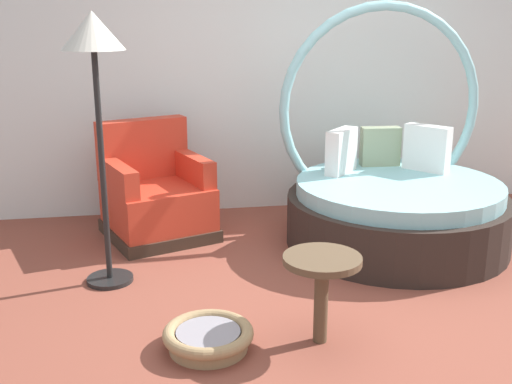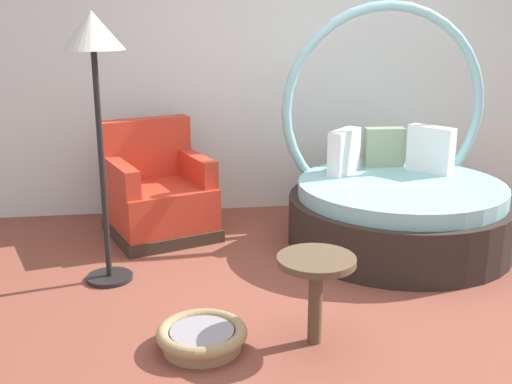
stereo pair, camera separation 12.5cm
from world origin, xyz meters
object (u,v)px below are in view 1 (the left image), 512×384
Objects in this scene: round_daybed at (394,198)px; red_armchair at (155,197)px; pet_basket at (208,337)px; floor_lamp at (94,58)px; side_table at (322,272)px.

round_daybed reaches higher than red_armchair.
red_armchair reaches higher than pet_basket.
floor_lamp reaches higher than red_armchair.
red_armchair is 1.97× the size of side_table.
pet_basket is 0.28× the size of floor_lamp.
red_armchair reaches higher than side_table.
side_table is 0.29× the size of floor_lamp.
side_table is (0.64, -0.02, 0.35)m from pet_basket.
floor_lamp is at bearing 139.82° from side_table.
pet_basket is at bearing 178.42° from side_table.
red_armchair is 2.01× the size of pet_basket.
side_table is at bearing -40.18° from floor_lamp.
floor_lamp is at bearing 120.12° from pet_basket.
round_daybed is at bearing 10.99° from floor_lamp.
red_armchair is at bearing 114.64° from side_table.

